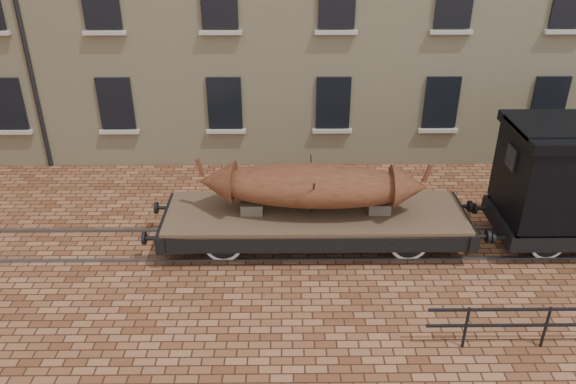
{
  "coord_description": "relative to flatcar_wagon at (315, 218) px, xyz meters",
  "views": [
    {
      "loc": [
        -0.63,
        -12.37,
        8.11
      ],
      "look_at": [
        -0.5,
        0.5,
        1.3
      ],
      "focal_mm": 35.0,
      "sensor_mm": 36.0,
      "label": 1
    }
  ],
  "objects": [
    {
      "name": "flatcar_wagon",
      "position": [
        0.0,
        0.0,
        0.0
      ],
      "size": [
        8.52,
        2.31,
        1.29
      ],
      "color": "brown",
      "rests_on": "ground"
    },
    {
      "name": "ground",
      "position": [
        -0.19,
        -0.0,
        -0.8
      ],
      "size": [
        90.0,
        90.0,
        0.0
      ],
      "primitive_type": "plane",
      "color": "brown"
    },
    {
      "name": "iron_boat",
      "position": [
        -0.09,
        -0.0,
        0.95
      ],
      "size": [
        5.76,
        1.9,
        1.41
      ],
      "color": "brown",
      "rests_on": "flatcar_wagon"
    },
    {
      "name": "rail_track",
      "position": [
        -0.19,
        -0.0,
        -0.77
      ],
      "size": [
        30.0,
        1.52,
        0.06
      ],
      "color": "#59595E",
      "rests_on": "ground"
    }
  ]
}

